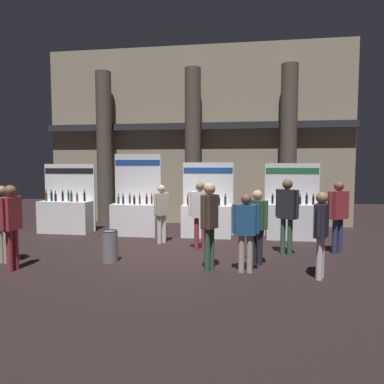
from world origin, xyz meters
TOP-DOWN VIEW (x-y plane):
  - ground_plane at (0.00, 0.00)m, footprint 24.00×24.00m
  - hall_colonnade at (0.00, 4.21)m, footprint 11.19×1.05m
  - exhibitor_booth_0 at (-3.88, 1.92)m, footprint 1.73×0.66m
  - exhibitor_booth_1 at (-1.53, 1.86)m, footprint 1.50×0.66m
  - exhibitor_booth_2 at (0.69, 1.93)m, footprint 1.57×0.66m
  - exhibitor_booth_3 at (3.23, 1.99)m, footprint 1.60×0.66m
  - trash_bin at (-1.17, -1.16)m, footprint 0.35×0.35m
  - visitor_0 at (0.70, 0.24)m, footprint 0.61×0.29m
  - visitor_1 at (-0.46, 0.87)m, footprint 0.38×0.44m
  - visitor_2 at (-3.47, -1.60)m, footprint 0.54×0.29m
  - visitor_3 at (3.26, -1.68)m, footprint 0.34×0.50m
  - visitor_4 at (1.85, -1.50)m, footprint 0.55×0.22m
  - visitor_5 at (-2.91, -2.08)m, footprint 0.26×0.55m
  - visitor_6 at (2.10, -0.85)m, footprint 0.45×0.46m
  - visitor_7 at (1.11, -1.45)m, footprint 0.35×0.45m
  - visitor_8 at (2.83, 0.05)m, footprint 0.51×0.44m
  - visitor_9 at (4.10, 0.41)m, footprint 0.53×0.47m

SIDE VIEW (x-z plane):
  - ground_plane at x=0.00m, z-range 0.00..0.00m
  - trash_bin at x=-1.17m, z-range 0.00..0.72m
  - exhibitor_booth_2 at x=0.69m, z-range -0.55..1.71m
  - exhibitor_booth_0 at x=-3.88m, z-range -0.51..1.70m
  - exhibitor_booth_3 at x=3.23m, z-range -0.51..1.72m
  - exhibitor_booth_1 at x=-1.53m, z-range -0.65..1.87m
  - visitor_4 at x=1.85m, z-range 0.14..1.75m
  - visitor_1 at x=-0.46m, z-range 0.14..1.76m
  - visitor_6 at x=2.10m, z-range 0.16..1.80m
  - visitor_3 at x=3.26m, z-range 0.15..1.82m
  - visitor_2 at x=-3.47m, z-range 0.16..1.89m
  - visitor_0 at x=0.70m, z-range 0.18..1.93m
  - visitor_5 at x=-2.91m, z-range 0.17..1.94m
  - visitor_7 at x=1.11m, z-range 0.17..1.99m
  - visitor_9 at x=4.10m, z-range 0.20..1.98m
  - visitor_8 at x=2.83m, z-range 0.20..2.04m
  - hall_colonnade at x=0.00m, z-range -0.10..6.38m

